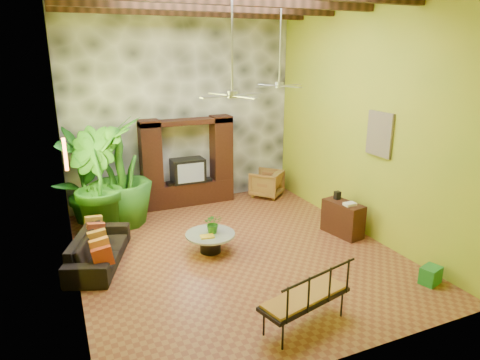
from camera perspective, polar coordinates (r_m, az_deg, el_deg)
name	(u,v)px	position (r m, az deg, el deg)	size (l,w,h in m)	color
ground	(235,251)	(8.85, -0.72, -9.46)	(7.00, 7.00, 0.00)	brown
back_wall	(181,108)	(11.33, -7.81, 9.47)	(6.00, 0.02, 5.00)	gold
left_wall	(62,143)	(7.44, -22.63, 4.55)	(0.02, 7.00, 5.00)	gold
right_wall	(363,120)	(9.62, 16.05, 7.69)	(0.02, 7.00, 5.00)	gold
stone_accent_wall	(182,108)	(11.27, -7.73, 9.44)	(5.98, 0.10, 4.98)	#3A3D42
entertainment_center	(188,169)	(11.29, -6.99, 1.52)	(2.40, 0.55, 2.30)	black
ceiling_fan_front	(232,82)	(7.51, -1.03, 12.88)	(1.28, 1.28, 1.86)	#A2A2A7
ceiling_fan_back	(280,75)	(9.73, 5.29, 13.71)	(1.28, 1.28, 1.86)	#A2A2A7
wall_art_mask	(65,154)	(8.50, -22.29, 3.21)	(0.06, 0.32, 0.55)	#BE7A16
wall_art_painting	(380,134)	(9.18, 18.13, 5.84)	(0.06, 0.70, 0.90)	#245C85
sofa	(99,249)	(8.70, -18.32, -8.68)	(2.05, 0.80, 0.60)	black
wicker_armchair	(267,183)	(11.99, 3.56, -0.45)	(0.79, 0.81, 0.74)	brown
tall_plant_a	(81,176)	(10.54, -20.45, 0.45)	(1.20, 0.81, 2.28)	#185A17
tall_plant_b	(95,182)	(9.84, -18.80, -0.31)	(1.29, 1.04, 2.34)	#24641A
tall_plant_c	(120,172)	(10.14, -15.74, 0.98)	(1.41, 1.41, 2.52)	#28681B
coffee_table	(210,240)	(8.74, -3.97, -7.98)	(1.00, 1.00, 0.40)	black
centerpiece_plant	(213,223)	(8.65, -3.60, -5.75)	(0.36, 0.31, 0.40)	#286A1C
yellow_tray	(207,236)	(8.52, -4.39, -7.51)	(0.27, 0.19, 0.03)	gold
iron_bench	(308,296)	(6.44, 9.05, -15.02)	(1.54, 0.88, 0.57)	black
side_console	(343,218)	(9.75, 13.54, -5.00)	(0.42, 0.93, 0.75)	#361811
green_bin	(431,275)	(8.36, 24.07, -11.52)	(0.36, 0.27, 0.31)	#207B3A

